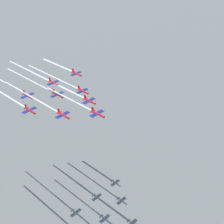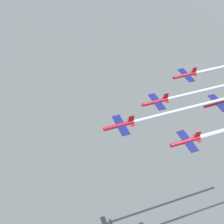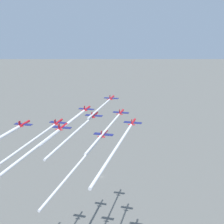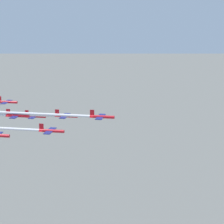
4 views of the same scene
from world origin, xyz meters
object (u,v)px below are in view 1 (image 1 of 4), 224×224
(jet_3, at_px, (83,91))
(jet_5, at_px, (30,110))
(jet_6, at_px, (76,74))
(jet_4, at_px, (57,95))
(jet_2, at_px, (63,115))
(jet_7, at_px, (53,83))
(jet_8, at_px, (28,96))
(jet_1, at_px, (89,101))
(jet_0, at_px, (97,114))

(jet_3, bearing_deg, jet_5, -0.00)
(jet_5, xyz_separation_m, jet_6, (-11.42, 44.81, 0.29))
(jet_3, height_order, jet_4, jet_4)
(jet_2, xyz_separation_m, jet_3, (-12.79, 27.35, -2.52))
(jet_4, xyz_separation_m, jet_6, (-12.79, 27.35, -1.52))
(jet_7, bearing_deg, jet_8, 0.00)
(jet_2, bearing_deg, jet_1, -180.00)
(jet_5, bearing_deg, jet_6, -161.22)
(jet_2, height_order, jet_5, jet_5)
(jet_0, bearing_deg, jet_5, -59.53)
(jet_1, height_order, jet_6, jet_6)
(jet_2, bearing_deg, jet_5, -59.53)
(jet_1, bearing_deg, jet_4, -59.53)
(jet_2, relative_size, jet_7, 1.00)
(jet_4, height_order, jet_6, jet_4)
(jet_0, relative_size, jet_1, 1.00)
(jet_4, xyz_separation_m, jet_7, (-14.16, 9.89, -1.38))
(jet_6, bearing_deg, jet_3, 59.53)
(jet_3, relative_size, jet_7, 1.00)
(jet_7, distance_m, jet_8, 17.56)
(jet_1, height_order, jet_4, jet_4)
(jet_0, distance_m, jet_5, 34.65)
(jet_3, distance_m, jet_5, 35.14)
(jet_2, height_order, jet_7, jet_7)
(jet_0, height_order, jet_5, jet_0)
(jet_2, bearing_deg, jet_8, -90.00)
(jet_6, bearing_deg, jet_2, 40.36)
(jet_5, relative_size, jet_7, 1.00)
(jet_0, xyz_separation_m, jet_7, (-43.84, 12.21, -2.33))
(jet_7, bearing_deg, jet_0, 78.91)
(jet_1, xyz_separation_m, jet_6, (-28.31, 19.78, 0.13))
(jet_2, bearing_deg, jet_0, 120.47)
(jet_2, xyz_separation_m, jet_8, (-29.68, 2.32, -0.55))
(jet_0, xyz_separation_m, jet_5, (-31.05, -15.14, -2.76))
(jet_1, distance_m, jet_4, 17.35)
(jet_0, height_order, jet_8, jet_0)
(jet_4, distance_m, jet_5, 17.61)
(jet_4, bearing_deg, jet_5, -0.00)
(jet_4, bearing_deg, jet_1, 120.47)
(jet_3, bearing_deg, jet_2, 29.54)
(jet_1, relative_size, jet_4, 1.00)
(jet_3, height_order, jet_8, jet_8)
(jet_8, bearing_deg, jet_4, 120.47)
(jet_6, bearing_deg, jet_7, -0.00)
(jet_2, distance_m, jet_7, 34.55)
(jet_5, distance_m, jet_6, 46.24)
(jet_7, bearing_deg, jet_4, 59.53)
(jet_6, relative_size, jet_7, 1.00)
(jet_1, bearing_deg, jet_6, -120.47)
(jet_4, relative_size, jet_8, 1.00)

